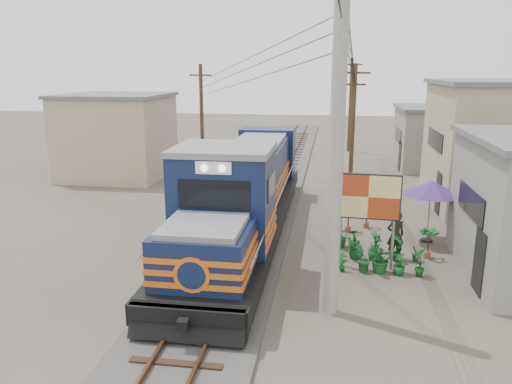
% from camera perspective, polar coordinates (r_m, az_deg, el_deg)
% --- Properties ---
extents(ground, '(120.00, 120.00, 0.00)m').
position_cam_1_polar(ground, '(15.63, -4.75, -11.74)').
color(ground, '#473F35').
rests_on(ground, ground).
extents(ballast, '(3.60, 70.00, 0.16)m').
position_cam_1_polar(ballast, '(24.84, 0.52, -1.61)').
color(ballast, '#595651').
rests_on(ballast, ground).
extents(track, '(1.15, 70.00, 0.12)m').
position_cam_1_polar(track, '(24.79, 0.52, -1.21)').
color(track, '#51331E').
rests_on(track, ground).
extents(locomotive, '(3.14, 17.13, 4.24)m').
position_cam_1_polar(locomotive, '(20.09, -1.27, -0.23)').
color(locomotive, black).
rests_on(locomotive, ground).
extents(utility_pole_main, '(0.40, 0.40, 10.00)m').
position_cam_1_polar(utility_pole_main, '(13.30, 9.22, 6.13)').
color(utility_pole_main, '#9E9B93').
rests_on(utility_pole_main, ground).
extents(wooden_pole_mid, '(1.60, 0.24, 7.00)m').
position_cam_1_polar(wooden_pole_mid, '(27.87, 10.99, 7.40)').
color(wooden_pole_mid, '#4C3826').
rests_on(wooden_pole_mid, ground).
extents(wooden_pole_far, '(1.60, 0.24, 7.50)m').
position_cam_1_polar(wooden_pole_far, '(41.80, 10.72, 9.92)').
color(wooden_pole_far, '#4C3826').
rests_on(wooden_pole_far, ground).
extents(wooden_pole_left, '(1.60, 0.24, 7.00)m').
position_cam_1_polar(wooden_pole_left, '(32.90, -6.22, 8.56)').
color(wooden_pole_left, '#4C3826').
rests_on(wooden_pole_left, ground).
extents(power_lines, '(9.65, 19.00, 3.30)m').
position_cam_1_polar(power_lines, '(22.45, -0.37, 16.04)').
color(power_lines, black).
rests_on(power_lines, ground).
extents(shophouse_back, '(6.30, 6.30, 4.20)m').
position_cam_1_polar(shophouse_back, '(36.79, 20.62, 5.87)').
color(shophouse_back, gray).
rests_on(shophouse_back, ground).
extents(shophouse_left, '(6.30, 6.30, 5.20)m').
position_cam_1_polar(shophouse_left, '(32.81, -15.60, 6.24)').
color(shophouse_left, tan).
rests_on(shophouse_left, ground).
extents(billboard, '(2.17, 0.30, 3.34)m').
position_cam_1_polar(billboard, '(17.25, 12.70, -0.82)').
color(billboard, '#99999E').
rests_on(billboard, ground).
extents(market_umbrella, '(2.81, 2.81, 2.51)m').
position_cam_1_polar(market_umbrella, '(20.65, 19.38, 0.42)').
color(market_umbrella, black).
rests_on(market_umbrella, ground).
extents(vendor, '(0.74, 0.59, 1.79)m').
position_cam_1_polar(vendor, '(18.79, 15.65, -4.76)').
color(vendor, black).
rests_on(vendor, ground).
extents(plant_nursery, '(3.31, 3.34, 1.08)m').
position_cam_1_polar(plant_nursery, '(18.37, 13.00, -6.50)').
color(plant_nursery, '#185421').
rests_on(plant_nursery, ground).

